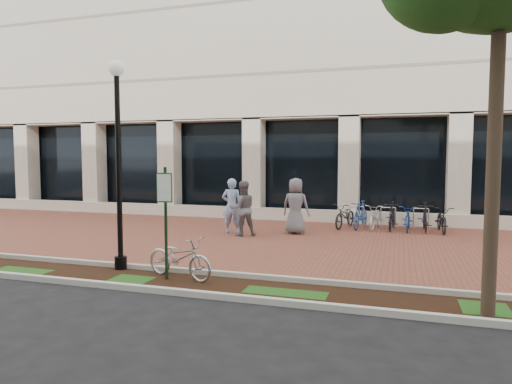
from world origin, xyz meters
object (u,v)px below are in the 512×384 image
(pedestrian_mid, at_px, (243,209))
(lamppost, at_px, (118,153))
(bike_rack_cluster, at_px, (392,217))
(parking_sign, at_px, (165,208))
(bollard, at_px, (495,228))
(locked_bicycle, at_px, (180,257))
(pedestrian_left, at_px, (232,206))
(pedestrian_right, at_px, (296,206))

(pedestrian_mid, bearing_deg, lamppost, 45.77)
(bike_rack_cluster, bearing_deg, parking_sign, -109.53)
(lamppost, height_order, pedestrian_mid, lamppost)
(lamppost, height_order, bollard, lamppost)
(locked_bicycle, height_order, pedestrian_left, pedestrian_left)
(parking_sign, relative_size, locked_bicycle, 1.37)
(bollard, bearing_deg, pedestrian_left, -174.78)
(bike_rack_cluster, bearing_deg, bollard, -19.99)
(pedestrian_left, distance_m, bollard, 8.25)
(lamppost, distance_m, pedestrian_mid, 5.53)
(parking_sign, distance_m, lamppost, 1.92)
(pedestrian_right, height_order, bike_rack_cluster, pedestrian_right)
(pedestrian_left, height_order, pedestrian_mid, pedestrian_left)
(locked_bicycle, xyz_separation_m, pedestrian_right, (1.12, 6.32, 0.49))
(pedestrian_right, relative_size, bollard, 2.14)
(locked_bicycle, distance_m, pedestrian_left, 5.87)
(locked_bicycle, height_order, bike_rack_cluster, bike_rack_cluster)
(pedestrian_left, distance_m, pedestrian_mid, 0.63)
(lamppost, distance_m, bollard, 11.08)
(locked_bicycle, relative_size, pedestrian_mid, 0.96)
(pedestrian_mid, bearing_deg, pedestrian_right, 179.30)
(parking_sign, height_order, pedestrian_right, parking_sign)
(parking_sign, bearing_deg, lamppost, 153.84)
(parking_sign, distance_m, pedestrian_left, 6.05)
(parking_sign, height_order, bike_rack_cluster, parking_sign)
(pedestrian_mid, relative_size, bollard, 2.05)
(pedestrian_left, xyz_separation_m, bike_rack_cluster, (5.19, 2.38, -0.47))
(pedestrian_right, distance_m, bike_rack_cluster, 3.63)
(lamppost, relative_size, bollard, 5.37)
(pedestrian_left, relative_size, pedestrian_right, 0.99)
(lamppost, xyz_separation_m, locked_bicycle, (1.67, -0.31, -2.22))
(pedestrian_right, bearing_deg, pedestrian_mid, 35.33)
(parking_sign, height_order, bollard, parking_sign)
(bollard, xyz_separation_m, bike_rack_cluster, (-3.01, 1.63, 0.02))
(pedestrian_mid, height_order, bollard, pedestrian_mid)
(parking_sign, xyz_separation_m, bike_rack_cluster, (4.43, 8.35, -1.05))
(lamppost, xyz_separation_m, pedestrian_left, (0.70, 5.47, -1.73))
(parking_sign, bearing_deg, pedestrian_right, 71.45)
(locked_bicycle, bearing_deg, pedestrian_left, 25.83)
(lamppost, bearing_deg, bike_rack_cluster, 53.11)
(pedestrian_mid, xyz_separation_m, bollard, (7.69, 1.12, -0.46))
(lamppost, xyz_separation_m, pedestrian_mid, (1.21, 5.10, -1.77))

